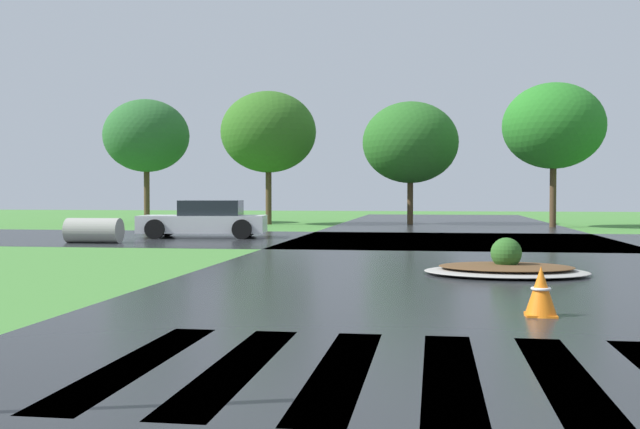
% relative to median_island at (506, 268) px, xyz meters
% --- Properties ---
extents(asphalt_roadway, '(10.15, 80.00, 0.01)m').
position_rel_median_island_xyz_m(asphalt_roadway, '(-0.71, -1.49, -0.13)').
color(asphalt_roadway, '#232628').
rests_on(asphalt_roadway, ground).
extents(asphalt_cross_road, '(90.00, 9.13, 0.01)m').
position_rel_median_island_xyz_m(asphalt_cross_road, '(-0.71, 9.99, -0.13)').
color(asphalt_cross_road, '#232628').
rests_on(asphalt_cross_road, ground).
extents(crosswalk_stripes, '(6.75, 3.27, 0.01)m').
position_rel_median_island_xyz_m(crosswalk_stripes, '(-0.71, -7.76, -0.13)').
color(crosswalk_stripes, white).
rests_on(crosswalk_stripes, ground).
extents(median_island, '(2.95, 2.14, 0.68)m').
position_rel_median_island_xyz_m(median_island, '(0.00, 0.00, 0.00)').
color(median_island, '#9E9B93').
rests_on(median_island, ground).
extents(car_white_sedan, '(4.33, 2.41, 1.24)m').
position_rel_median_island_xyz_m(car_white_sedan, '(-8.85, 10.32, 0.45)').
color(car_white_sedan, silver).
rests_on(car_white_sedan, ground).
extents(drainage_pipe_stack, '(1.64, 0.78, 0.74)m').
position_rel_median_island_xyz_m(drainage_pipe_stack, '(-11.30, 7.17, 0.24)').
color(drainage_pipe_stack, '#9E9B93').
rests_on(drainage_pipe_stack, ground).
extents(traffic_cone, '(0.39, 0.39, 0.61)m').
position_rel_median_island_xyz_m(traffic_cone, '(-0.02, -4.65, 0.16)').
color(traffic_cone, orange).
rests_on(traffic_cone, ground).
extents(background_treeline, '(34.32, 6.70, 6.28)m').
position_rel_median_island_xyz_m(background_treeline, '(-1.07, 21.25, 3.97)').
color(background_treeline, '#4C3823').
rests_on(background_treeline, ground).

